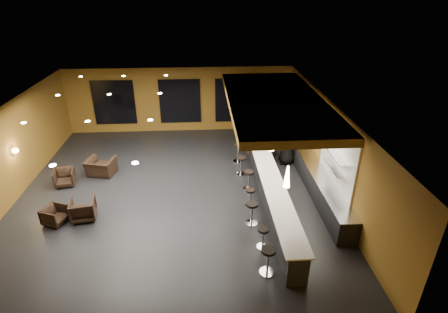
{
  "coord_description": "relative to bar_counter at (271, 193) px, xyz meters",
  "views": [
    {
      "loc": [
        1.22,
        -11.79,
        7.52
      ],
      "look_at": [
        2.0,
        0.5,
        1.3
      ],
      "focal_mm": 28.0,
      "sensor_mm": 36.0,
      "label": 1
    }
  ],
  "objects": [
    {
      "name": "floor",
      "position": [
        -3.65,
        1.0,
        -0.55
      ],
      "size": [
        12.0,
        13.0,
        0.1
      ],
      "primitive_type": "cube",
      "color": "black",
      "rests_on": "ground"
    },
    {
      "name": "ceiling",
      "position": [
        -3.65,
        1.0,
        3.05
      ],
      "size": [
        12.0,
        13.0,
        0.1
      ],
      "primitive_type": "cube",
      "color": "black"
    },
    {
      "name": "wall_back",
      "position": [
        -3.65,
        7.55,
        1.25
      ],
      "size": [
        12.0,
        0.1,
        3.5
      ],
      "primitive_type": "cube",
      "color": "brown",
      "rests_on": "floor"
    },
    {
      "name": "wall_front",
      "position": [
        -3.65,
        -5.55,
        1.25
      ],
      "size": [
        12.0,
        0.1,
        3.5
      ],
      "primitive_type": "cube",
      "color": "brown",
      "rests_on": "floor"
    },
    {
      "name": "wall_left",
      "position": [
        -9.7,
        1.0,
        1.25
      ],
      "size": [
        0.1,
        13.0,
        3.5
      ],
      "primitive_type": "cube",
      "color": "brown",
      "rests_on": "floor"
    },
    {
      "name": "wall_right",
      "position": [
        2.4,
        1.0,
        1.25
      ],
      "size": [
        0.1,
        13.0,
        3.5
      ],
      "primitive_type": "cube",
      "color": "brown",
      "rests_on": "floor"
    },
    {
      "name": "wood_soffit",
      "position": [
        0.35,
        2.0,
        2.86
      ],
      "size": [
        3.6,
        8.0,
        0.28
      ],
      "primitive_type": "cube",
      "color": "olive",
      "rests_on": "ceiling"
    },
    {
      "name": "window_left",
      "position": [
        -7.15,
        7.44,
        1.2
      ],
      "size": [
        2.2,
        0.06,
        2.4
      ],
      "primitive_type": "cube",
      "color": "black",
      "rests_on": "wall_back"
    },
    {
      "name": "window_center",
      "position": [
        -3.65,
        7.44,
        1.2
      ],
      "size": [
        2.2,
        0.06,
        2.4
      ],
      "primitive_type": "cube",
      "color": "black",
      "rests_on": "wall_back"
    },
    {
      "name": "window_right",
      "position": [
        -0.65,
        7.44,
        1.2
      ],
      "size": [
        2.2,
        0.06,
        2.4
      ],
      "primitive_type": "cube",
      "color": "black",
      "rests_on": "wall_back"
    },
    {
      "name": "tile_backsplash",
      "position": [
        2.31,
        0.0,
        1.5
      ],
      "size": [
        0.06,
        3.2,
        2.4
      ],
      "primitive_type": "cube",
      "color": "white",
      "rests_on": "wall_right"
    },
    {
      "name": "bar_counter",
      "position": [
        0.0,
        0.0,
        0.0
      ],
      "size": [
        0.6,
        8.0,
        1.0
      ],
      "primitive_type": "cube",
      "color": "black",
      "rests_on": "floor"
    },
    {
      "name": "bar_top",
      "position": [
        0.0,
        0.0,
        0.52
      ],
      "size": [
        0.78,
        8.1,
        0.05
      ],
      "primitive_type": "cube",
      "color": "white",
      "rests_on": "bar_counter"
    },
    {
      "name": "prep_counter",
      "position": [
        2.0,
        0.5,
        -0.07
      ],
      "size": [
        0.7,
        6.0,
        0.86
      ],
      "primitive_type": "cube",
      "color": "black",
      "rests_on": "floor"
    },
    {
      "name": "prep_top",
      "position": [
        2.0,
        0.5,
        0.39
      ],
      "size": [
        0.72,
        6.0,
        0.03
      ],
      "primitive_type": "cube",
      "color": "silver",
      "rests_on": "prep_counter"
    },
    {
      "name": "wall_shelf_lower",
      "position": [
        2.17,
        -0.2,
        1.1
      ],
      "size": [
        0.3,
        1.5,
        0.03
      ],
      "primitive_type": "cube",
      "color": "silver",
      "rests_on": "wall_right"
    },
    {
      "name": "wall_shelf_upper",
      "position": [
        2.17,
        -0.2,
        1.55
      ],
      "size": [
        0.3,
        1.5,
        0.03
      ],
      "primitive_type": "cube",
      "color": "silver",
      "rests_on": "wall_right"
    },
    {
      "name": "column",
      "position": [
        0.0,
        4.6,
        1.25
      ],
      "size": [
        0.6,
        0.6,
        3.5
      ],
      "primitive_type": "cube",
      "color": "#985A22",
      "rests_on": "floor"
    },
    {
      "name": "wall_sconce",
      "position": [
        -9.53,
        1.5,
        1.3
      ],
      "size": [
        0.22,
        0.22,
        0.22
      ],
      "primitive_type": "sphere",
      "color": "#FFE5B2",
      "rests_on": "wall_left"
    },
    {
      "name": "pendant_0",
      "position": [
        0.0,
        -2.0,
        1.85
      ],
      "size": [
        0.2,
        0.2,
        0.7
      ],
      "primitive_type": "cone",
      "color": "white",
      "rests_on": "wood_soffit"
    },
    {
      "name": "pendant_1",
      "position": [
        0.0,
        0.5,
        1.85
      ],
      "size": [
        0.2,
        0.2,
        0.7
      ],
      "primitive_type": "cone",
      "color": "white",
      "rests_on": "wood_soffit"
    },
    {
      "name": "pendant_2",
      "position": [
        0.0,
        3.0,
        1.85
      ],
      "size": [
        0.2,
        0.2,
        0.7
      ],
      "primitive_type": "cone",
      "color": "white",
      "rests_on": "wood_soffit"
    },
    {
      "name": "staff_a",
      "position": [
        0.5,
        2.87,
        0.43
      ],
      "size": [
        0.73,
        0.52,
        1.86
      ],
      "primitive_type": "imported",
      "rotation": [
        0.0,
        0.0,
        0.12
      ],
      "color": "black",
      "rests_on": "floor"
    },
    {
      "name": "staff_b",
      "position": [
        1.51,
        3.3,
        0.43
      ],
      "size": [
        1.08,
        0.95,
        1.86
      ],
      "primitive_type": "imported",
      "rotation": [
        0.0,
        0.0,
        0.31
      ],
      "color": "black",
      "rests_on": "floor"
    },
    {
      "name": "staff_c",
      "position": [
        1.3,
        3.19,
        0.45
      ],
      "size": [
        1.09,
        0.92,
        1.89
      ],
      "primitive_type": "imported",
      "rotation": [
        0.0,
        0.0,
        -0.41
      ],
      "color": "black",
      "rests_on": "floor"
    },
    {
      "name": "armchair_a",
      "position": [
        -7.62,
        -0.66,
        -0.18
      ],
      "size": [
        0.9,
        0.88,
        0.64
      ],
      "primitive_type": "imported",
      "rotation": [
        0.0,
        0.0,
        1.21
      ],
      "color": "black",
      "rests_on": "floor"
    },
    {
      "name": "armchair_b",
      "position": [
        -6.71,
        -0.45,
        -0.12
      ],
      "size": [
        0.95,
        0.97,
        0.77
      ],
      "primitive_type": "imported",
      "rotation": [
        0.0,
        0.0,
        3.32
      ],
      "color": "black",
      "rests_on": "floor"
    },
    {
      "name": "armchair_c",
      "position": [
        -8.14,
        1.9,
        -0.15
      ],
      "size": [
        0.89,
        0.9,
        0.7
      ],
      "primitive_type": "imported",
      "rotation": [
        0.0,
        0.0,
        0.2
      ],
      "color": "black",
      "rests_on": "floor"
    },
    {
      "name": "armchair_d",
      "position": [
        -6.88,
        2.69,
        -0.13
      ],
      "size": [
        1.33,
        1.22,
        0.74
      ],
      "primitive_type": "imported",
      "rotation": [
        0.0,
        0.0,
        2.91
      ],
      "color": "black",
      "rests_on": "floor"
    },
    {
      "name": "bar_stool_0",
      "position": [
        -0.72,
        -3.42,
        0.05
      ],
      "size": [
        0.44,
        0.44,
        0.87
      ],
      "rotation": [
        0.0,
        0.0,
        0.2
      ],
      "color": "silver",
      "rests_on": "floor"
    },
    {
      "name": "bar_stool_1",
      "position": [
        -0.68,
        -2.34,
        -0.04
      ],
      "size": [
        0.36,
        0.36,
        0.72
      ],
      "rotation": [
        0.0,
        0.0,
        -0.27
      ],
      "color": "silver",
      "rests_on": "floor"
    },
    {
      "name": "bar_stool_2",
      "position": [
        -0.86,
        -1.12,
        0.03
      ],
      "size": [
        0.42,
        0.42,
        0.82
      ],
      "rotation": [
        0.0,
        0.0,
        0.14
      ],
      "color": "silver",
      "rests_on": "floor"
    },
    {
      "name": "bar_stool_3",
      "position": [
        -0.78,
        -0.08,
        -0.04
      ],
      "size": [
        0.37,
        0.37,
        0.72
      ],
      "rotation": [
        0.0,
        0.0,
        0.39
      ],
      "color": "silver",
      "rests_on": "floor"
    },
    {
      "name": "bar_stool_4",
      "position": [
        -0.69,
        1.1,
        0.03
      ],
      "size": [
        0.42,
        0.42,
        0.82
      ],
      "rotation": [
        0.0,
        0.0,
        0.4
      ],
      "color": "silver",
      "rests_on": "floor"
    },
    {
      "name": "bar_stool_5",
      "position": [
        -0.87,
        2.33,
        0.03
      ],
      "size": [
        0.42,
        0.42,
        0.83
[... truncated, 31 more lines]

